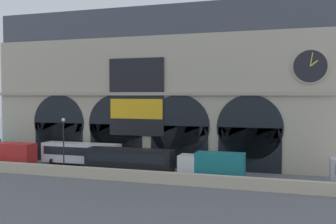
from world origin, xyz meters
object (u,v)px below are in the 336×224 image
object	(u,v)px
bus_midwest	(81,153)
street_lamp_quayside	(64,139)
bus_center	(129,160)
box_truck_west	(10,153)
box_truck_mideast	(212,165)

from	to	relation	value
bus_midwest	street_lamp_quayside	distance (m)	6.68
bus_center	box_truck_west	bearing A→B (deg)	178.87
box_truck_west	bus_center	bearing A→B (deg)	-1.13
bus_center	street_lamp_quayside	distance (m)	8.30
street_lamp_quayside	bus_center	bearing A→B (deg)	21.34
bus_center	street_lamp_quayside	world-z (taller)	street_lamp_quayside
box_truck_mideast	street_lamp_quayside	bearing A→B (deg)	-170.76
box_truck_west	box_truck_mideast	size ratio (longest dim) A/B	1.00
box_truck_west	box_truck_mideast	world-z (taller)	same
bus_center	bus_midwest	bearing A→B (deg)	159.56
bus_center	box_truck_mideast	xyz separation A→B (m)	(10.27, -0.00, -0.08)
box_truck_west	street_lamp_quayside	world-z (taller)	street_lamp_quayside
box_truck_mideast	street_lamp_quayside	distance (m)	18.04
bus_midwest	box_truck_mideast	size ratio (longest dim) A/B	1.47
box_truck_west	bus_midwest	bearing A→B (deg)	16.60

